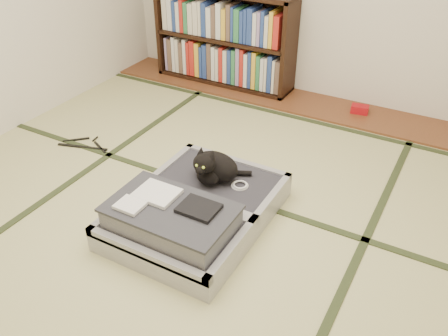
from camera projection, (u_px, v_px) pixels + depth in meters
The scene contains 9 objects.
floor at pixel (190, 226), 2.98m from camera, with size 4.50×4.50×0.00m, color #C8C485.
wood_strip at pixel (305, 103), 4.43m from camera, with size 4.00×0.50×0.02m, color brown.
red_item at pixel (360, 109), 4.22m from camera, with size 0.15×0.09×0.07m, color #A90D14.
tatami_borders at pixel (228, 185), 3.33m from camera, with size 4.00×4.50×0.01m.
bookcase at pixel (224, 39), 4.60m from camera, with size 1.40×0.32×0.92m.
suitcase at pixel (193, 211), 2.92m from camera, with size 0.82×1.09×0.32m.
cat at pixel (213, 167), 3.05m from camera, with size 0.36×0.37×0.29m.
cable_coil at pixel (240, 185), 3.05m from camera, with size 0.11×0.11×0.03m.
hanger at pixel (85, 145), 3.79m from camera, with size 0.43×0.26×0.01m.
Camera 1 is at (1.30, -1.89, 1.94)m, focal length 38.00 mm.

